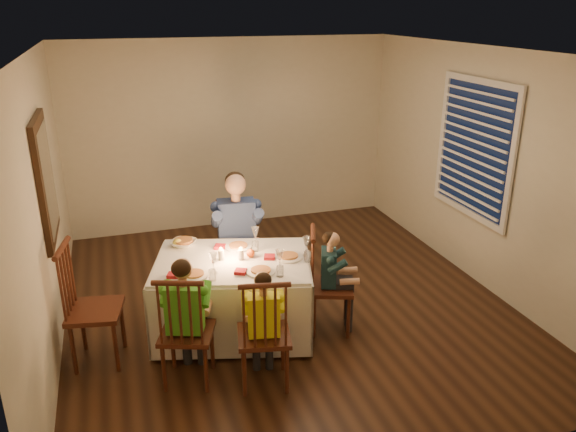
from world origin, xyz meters
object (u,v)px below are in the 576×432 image
object	(u,v)px
dining_table	(233,280)
adult	(239,291)
child_green	(190,379)
child_yellow	(265,382)
chair_adult	(239,291)
serving_bowl	(183,243)
chair_near_left	(190,379)
child_teal	(330,328)
chair_near_right	(265,382)
chair_end	(330,328)
chair_extra	(102,359)

from	to	relation	value
dining_table	adult	bearing A→B (deg)	89.36
child_green	child_yellow	distance (m)	0.64
chair_adult	serving_bowl	xyz separation A→B (m)	(-0.61, -0.30, 0.79)
dining_table	chair_near_left	distance (m)	1.00
chair_near_left	child_teal	distance (m)	1.49
chair_adult	child_green	distance (m)	1.59
chair_near_right	child_yellow	distance (m)	0.00
child_yellow	child_teal	size ratio (longest dim) A/B	1.02
child_yellow	chair_adult	bearing A→B (deg)	-84.16
child_teal	chair_end	bearing A→B (deg)	-70.45
chair_adult	chair_near_right	distance (m)	1.64
chair_near_left	adult	distance (m)	1.59
dining_table	adult	world-z (taller)	dining_table
chair_end	chair_extra	xyz separation A→B (m)	(-2.16, 0.14, 0.00)
chair_near_right	chair_end	size ratio (longest dim) A/B	1.00
chair_extra	child_green	xyz separation A→B (m)	(0.72, -0.53, 0.00)
child_yellow	dining_table	bearing A→B (deg)	-74.57
child_green	child_yellow	bearing A→B (deg)	178.03
dining_table	chair_near_left	size ratio (longest dim) A/B	1.63
chair_near_left	child_green	distance (m)	0.00
chair_adult	chair_near_left	world-z (taller)	same
chair_end	adult	size ratio (longest dim) A/B	0.76
chair_end	chair_extra	bearing A→B (deg)	105.88
dining_table	child_yellow	distance (m)	1.03
chair_end	dining_table	bearing A→B (deg)	93.96
child_teal	child_green	bearing A→B (deg)	124.73
chair_adult	chair_end	distance (m)	1.22
chair_near_left	child_green	size ratio (longest dim) A/B	0.91
dining_table	chair_extra	bearing A→B (deg)	-159.13
child_green	chair_near_right	bearing A→B (deg)	178.03
chair_near_right	chair_extra	size ratio (longest dim) A/B	0.91
child_green	child_teal	xyz separation A→B (m)	(1.44, 0.39, 0.00)
adult	child_teal	world-z (taller)	adult
chair_near_left	child_teal	size ratio (longest dim) A/B	1.01
chair_adult	serving_bowl	world-z (taller)	serving_bowl
chair_adult	child_teal	bearing A→B (deg)	-48.95
adult	serving_bowl	size ratio (longest dim) A/B	5.71
dining_table	child_green	bearing A→B (deg)	-114.01
chair_adult	chair_near_left	distance (m)	1.59
dining_table	chair_end	bearing A→B (deg)	0.05
chair_near_right	adult	distance (m)	1.64
chair_adult	adult	size ratio (longest dim) A/B	0.76
child_teal	chair_near_left	bearing A→B (deg)	124.73
child_green	child_teal	distance (m)	1.49
child_yellow	child_green	bearing A→B (deg)	-9.98
chair_extra	child_green	size ratio (longest dim) A/B	0.99
adult	dining_table	bearing A→B (deg)	-99.38
dining_table	serving_bowl	size ratio (longest dim) A/B	7.04
child_green	child_yellow	world-z (taller)	child_green
child_yellow	serving_bowl	distance (m)	1.61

